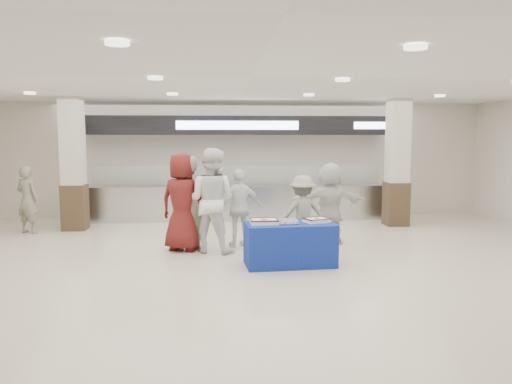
{
  "coord_description": "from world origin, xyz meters",
  "views": [
    {
      "loc": [
        -0.53,
        -8.09,
        2.26
      ],
      "look_at": [
        0.21,
        1.6,
        1.18
      ],
      "focal_mm": 35.0,
      "sensor_mm": 36.0,
      "label": 1
    }
  ],
  "objects": [
    {
      "name": "sheet_cake_right",
      "position": [
        1.21,
        0.52,
        0.79
      ],
      "size": [
        0.5,
        0.44,
        0.09
      ],
      "color": "white",
      "rests_on": "display_table"
    },
    {
      "name": "civilian_maroon",
      "position": [
        -1.23,
        1.74,
        0.98
      ],
      "size": [
        1.12,
        0.95,
        1.95
      ],
      "primitive_type": "imported",
      "rotation": [
        0.0,
        0.0,
        2.72
      ],
      "color": "maroon",
      "rests_on": "ground"
    },
    {
      "name": "soldier_a",
      "position": [
        -1.11,
        1.83,
        0.95
      ],
      "size": [
        0.75,
        0.55,
        1.9
      ],
      "primitive_type": "imported",
      "rotation": [
        0.0,
        0.0,
        3.29
      ],
      "color": "gray",
      "rests_on": "ground"
    },
    {
      "name": "chef_tall",
      "position": [
        -0.66,
        1.61,
        1.02
      ],
      "size": [
        1.21,
        1.1,
        2.04
      ],
      "primitive_type": "imported",
      "rotation": [
        0.0,
        0.0,
        2.74
      ],
      "color": "white",
      "rests_on": "ground"
    },
    {
      "name": "ground",
      "position": [
        0.0,
        0.0,
        0.0
      ],
      "size": [
        14.0,
        14.0,
        0.0
      ],
      "primitive_type": "plane",
      "color": "beige",
      "rests_on": "ground"
    },
    {
      "name": "soldier_b",
      "position": [
        1.12,
        1.49,
        0.75
      ],
      "size": [
        1.04,
        0.69,
        1.51
      ],
      "primitive_type": "imported",
      "rotation": [
        0.0,
        0.0,
        3.28
      ],
      "color": "gray",
      "rests_on": "ground"
    },
    {
      "name": "sheet_cake_left",
      "position": [
        0.26,
        0.42,
        0.8
      ],
      "size": [
        0.48,
        0.38,
        0.1
      ],
      "color": "white",
      "rests_on": "display_table"
    },
    {
      "name": "serving_line",
      "position": [
        0.0,
        5.4,
        1.16
      ],
      "size": [
        8.7,
        0.85,
        2.8
      ],
      "color": "#BBBDC2",
      "rests_on": "ground"
    },
    {
      "name": "column_left",
      "position": [
        -4.0,
        4.2,
        1.53
      ],
      "size": [
        0.55,
        0.55,
        3.2
      ],
      "color": "#372719",
      "rests_on": "ground"
    },
    {
      "name": "display_table",
      "position": [
        0.72,
        0.45,
        0.38
      ],
      "size": [
        1.6,
        0.89,
        0.75
      ],
      "primitive_type": "cube",
      "rotation": [
        0.0,
        0.0,
        0.07
      ],
      "color": "navy",
      "rests_on": "ground"
    },
    {
      "name": "soldier_bg",
      "position": [
        -4.97,
        3.82,
        0.8
      ],
      "size": [
        0.68,
        0.58,
        1.59
      ],
      "primitive_type": "imported",
      "rotation": [
        0.0,
        0.0,
        2.74
      ],
      "color": "gray",
      "rests_on": "ground"
    },
    {
      "name": "column_right",
      "position": [
        4.0,
        4.2,
        1.53
      ],
      "size": [
        0.55,
        0.55,
        3.2
      ],
      "color": "#372719",
      "rests_on": "ground"
    },
    {
      "name": "civilian_white",
      "position": [
        1.81,
        2.17,
        0.86
      ],
      "size": [
        1.6,
        0.52,
        1.72
      ],
      "primitive_type": "imported",
      "rotation": [
        0.0,
        0.0,
        3.15
      ],
      "color": "silver",
      "rests_on": "ground"
    },
    {
      "name": "chef_short",
      "position": [
        -0.09,
        2.0,
        0.8
      ],
      "size": [
        1.01,
        0.64,
        1.6
      ],
      "primitive_type": "imported",
      "rotation": [
        0.0,
        0.0,
        3.43
      ],
      "color": "white",
      "rests_on": "ground"
    },
    {
      "name": "cupcake_tray",
      "position": [
        0.67,
        0.44,
        0.78
      ],
      "size": [
        0.4,
        0.31,
        0.06
      ],
      "color": "#AEAFB3",
      "rests_on": "display_table"
    }
  ]
}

